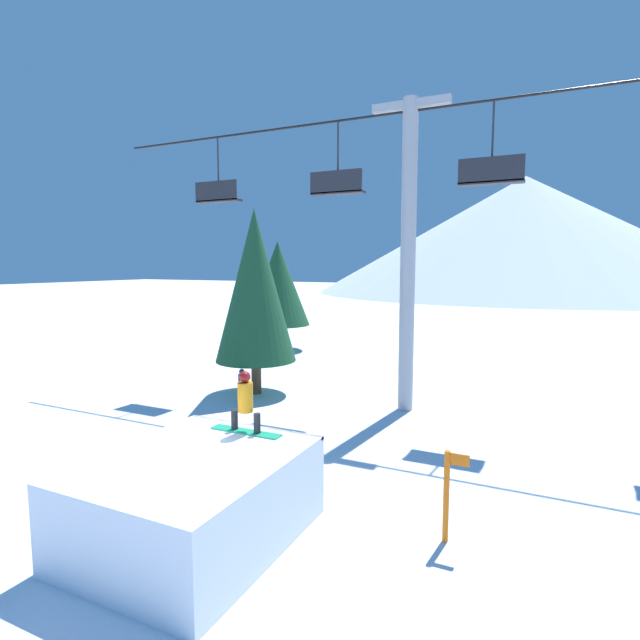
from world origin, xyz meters
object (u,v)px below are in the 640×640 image
object	(u,v)px
snow_ramp	(195,499)
distant_skier	(242,386)
pine_tree_near	(255,286)
trail_marker	(447,494)
snowboarder	(245,403)

from	to	relation	value
snow_ramp	distant_skier	world-z (taller)	snow_ramp
pine_tree_near	trail_marker	bearing A→B (deg)	-39.85
pine_tree_near	distant_skier	bearing A→B (deg)	-74.56
snowboarder	trail_marker	bearing A→B (deg)	6.33
trail_marker	distant_skier	world-z (taller)	trail_marker
trail_marker	distant_skier	size ratio (longest dim) A/B	1.29
snowboarder	trail_marker	world-z (taller)	snowboarder
pine_tree_near	distant_skier	world-z (taller)	pine_tree_near
trail_marker	distant_skier	xyz separation A→B (m)	(-7.78, 5.33, -0.18)
snowboarder	pine_tree_near	size ratio (longest dim) A/B	0.22
snow_ramp	pine_tree_near	distance (m)	10.19
snow_ramp	pine_tree_near	xyz separation A→B (m)	(-4.38, 8.65, 3.15)
distant_skier	pine_tree_near	bearing A→B (deg)	105.44
snowboarder	pine_tree_near	distance (m)	8.72
snow_ramp	snowboarder	xyz separation A→B (m)	(0.09, 1.40, 1.30)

